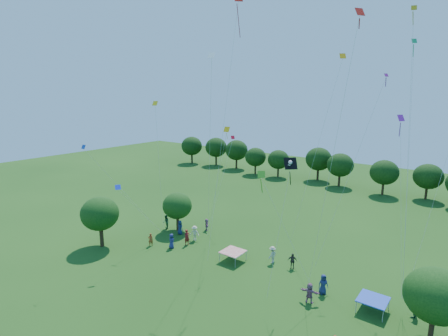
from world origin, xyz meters
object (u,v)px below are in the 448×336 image
tent_red_stripe (233,252)px  tent_blue (373,300)px  pirate_kite (290,166)px  red_high_kite (233,46)px  near_tree_east (436,295)px  near_tree_west (100,214)px  near_tree_north (177,206)px

tent_red_stripe → tent_blue: bearing=-1.1°
tent_blue → pirate_kite: (-6.96, -1.59, 10.28)m
tent_red_stripe → red_high_kite: bearing=130.4°
tent_red_stripe → pirate_kite: bearing=-14.9°
tent_red_stripe → red_high_kite: 20.50m
near_tree_east → pirate_kite: size_ratio=0.51×
near_tree_east → red_high_kite: size_ratio=0.22×
near_tree_east → tent_blue: near_tree_east is taller
tent_blue → tent_red_stripe: bearing=178.9°
tent_blue → red_high_kite: bearing=176.2°
near_tree_west → tent_blue: size_ratio=2.65×
tent_blue → pirate_kite: 12.51m
near_tree_east → tent_red_stripe: bearing=175.9°
near_tree_west → near_tree_east: size_ratio=1.08×
near_tree_east → tent_red_stripe: size_ratio=2.45×
tent_red_stripe → pirate_kite: 12.57m
tent_blue → near_tree_north: bearing=173.4°
pirate_kite → near_tree_east: bearing=2.9°
near_tree_west → pirate_kite: size_ratio=0.55×
near_tree_east → tent_blue: size_ratio=2.45×
near_tree_west → tent_red_stripe: near_tree_west is taller
tent_red_stripe → red_high_kite: red_high_kite is taller
tent_blue → red_high_kite: red_high_kite is taller
tent_red_stripe → tent_blue: same height
near_tree_east → pirate_kite: bearing=-177.1°
near_tree_north → tent_red_stripe: (10.48, -2.58, -2.26)m
tent_blue → near_tree_east: bearing=-13.7°
near_tree_east → tent_red_stripe: 18.35m
near_tree_north → red_high_kite: red_high_kite is taller
near_tree_north → tent_red_stripe: near_tree_north is taller
near_tree_west → near_tree_north: size_ratio=1.17×
near_tree_west → near_tree_east: (32.26, 4.73, -0.42)m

